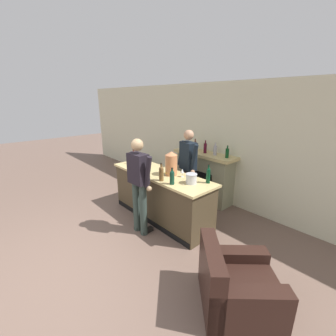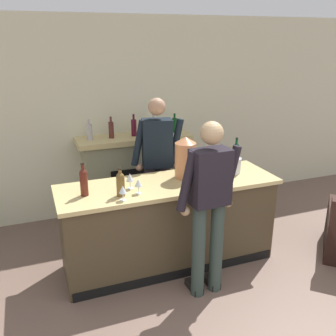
% 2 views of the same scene
% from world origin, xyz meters
% --- Properties ---
extents(ground_plane, '(24.00, 24.00, 0.00)m').
position_xyz_m(ground_plane, '(0.00, 0.00, 0.00)').
color(ground_plane, brown).
extents(wall_back_panel, '(12.00, 0.07, 2.75)m').
position_xyz_m(wall_back_panel, '(0.00, 3.73, 1.38)').
color(wall_back_panel, beige).
rests_on(wall_back_panel, ground_plane).
extents(bar_counter, '(2.39, 0.74, 0.98)m').
position_xyz_m(bar_counter, '(-0.16, 2.09, 0.49)').
color(bar_counter, '#473A26').
rests_on(bar_counter, ground_plane).
extents(fireplace_stone, '(1.57, 0.52, 1.47)m').
position_xyz_m(fireplace_stone, '(-0.16, 3.47, 0.60)').
color(fireplace_stone, gray).
rests_on(fireplace_stone, ground_plane).
extents(armchair_black, '(1.21, 1.21, 0.79)m').
position_xyz_m(armchair_black, '(2.02, 1.38, 0.26)').
color(armchair_black, black).
rests_on(armchair_black, ground_plane).
extents(potted_plant_corner, '(0.43, 0.43, 0.77)m').
position_xyz_m(potted_plant_corner, '(-2.43, 3.26, 0.31)').
color(potted_plant_corner, '#434F3D').
rests_on(potted_plant_corner, ground_plane).
extents(person_customer, '(0.66, 0.32, 1.76)m').
position_xyz_m(person_customer, '(0.00, 1.46, 0.98)').
color(person_customer, '#303F38').
rests_on(person_customer, ground_plane).
extents(person_bartender, '(0.65, 0.36, 1.78)m').
position_xyz_m(person_bartender, '(-0.06, 2.76, 0.99)').
color(person_bartender, '#372E39').
rests_on(person_bartender, ground_plane).
extents(copper_dispenser, '(0.24, 0.27, 0.46)m').
position_xyz_m(copper_dispenser, '(0.06, 2.17, 1.21)').
color(copper_dispenser, '#C87D4F').
rests_on(copper_dispenser, bar_counter).
extents(ice_bucket_steel, '(0.20, 0.20, 0.18)m').
position_xyz_m(ice_bucket_steel, '(0.63, 2.12, 1.07)').
color(ice_bucket_steel, silver).
rests_on(ice_bucket_steel, bar_counter).
extents(wine_bottle_merlot_tall, '(0.08, 0.08, 0.34)m').
position_xyz_m(wine_bottle_merlot_tall, '(-1.06, 2.06, 1.13)').
color(wine_bottle_merlot_tall, '#531D14').
rests_on(wine_bottle_merlot_tall, bar_counter).
extents(wine_bottle_riesling_slim, '(0.08, 0.08, 0.29)m').
position_xyz_m(wine_bottle_riesling_slim, '(-0.73, 1.93, 1.11)').
color(wine_bottle_riesling_slim, brown).
rests_on(wine_bottle_riesling_slim, bar_counter).
extents(wine_bottle_burgundy_dark, '(0.08, 0.08, 0.33)m').
position_xyz_m(wine_bottle_burgundy_dark, '(0.18, 1.83, 1.13)').
color(wine_bottle_burgundy_dark, brown).
rests_on(wine_bottle_burgundy_dark, bar_counter).
extents(wine_bottle_chardonnay_pale, '(0.07, 0.07, 0.34)m').
position_xyz_m(wine_bottle_chardonnay_pale, '(0.81, 2.36, 1.13)').
color(wine_bottle_chardonnay_pale, '#09341D').
rests_on(wine_bottle_chardonnay_pale, bar_counter).
extents(wine_bottle_rose_blush, '(0.08, 0.08, 0.30)m').
position_xyz_m(wine_bottle_rose_blush, '(0.43, 1.85, 1.12)').
color(wine_bottle_rose_blush, '#113929').
rests_on(wine_bottle_rose_blush, bar_counter).
extents(wine_glass_mid_counter, '(0.07, 0.07, 0.16)m').
position_xyz_m(wine_glass_mid_counter, '(0.29, 2.25, 1.09)').
color(wine_glass_mid_counter, silver).
rests_on(wine_glass_mid_counter, bar_counter).
extents(wine_glass_near_bucket, '(0.07, 0.07, 0.15)m').
position_xyz_m(wine_glass_near_bucket, '(-0.74, 1.81, 1.09)').
color(wine_glass_near_bucket, silver).
rests_on(wine_glass_near_bucket, bar_counter).
extents(wine_glass_back_row, '(0.07, 0.07, 0.15)m').
position_xyz_m(wine_glass_back_row, '(-0.55, 1.92, 1.09)').
color(wine_glass_back_row, silver).
rests_on(wine_glass_back_row, bar_counter).
extents(wine_glass_front_right, '(0.08, 0.08, 0.17)m').
position_xyz_m(wine_glass_front_right, '(-0.59, 2.07, 1.10)').
color(wine_glass_front_right, silver).
rests_on(wine_glass_front_right, bar_counter).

